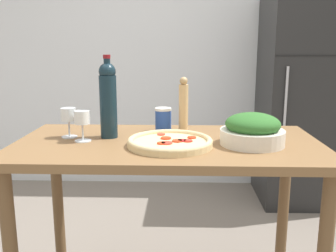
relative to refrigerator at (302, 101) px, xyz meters
name	(u,v)px	position (x,y,z in m)	size (l,w,h in m)	color
wall_back	(175,49)	(-1.08, 0.38, 0.43)	(6.40, 0.08, 2.60)	silver
refrigerator	(302,101)	(0.00, 0.00, 0.00)	(0.66, 0.68, 1.75)	black
prep_counter	(168,171)	(-1.08, -1.61, -0.09)	(1.31, 0.68, 0.92)	brown
wine_bottle	(108,99)	(-1.35, -1.54, 0.22)	(0.08, 0.08, 0.37)	#142833
wine_glass_near	(82,120)	(-1.45, -1.62, 0.14)	(0.07, 0.07, 0.13)	silver
wine_glass_far	(68,117)	(-1.53, -1.55, 0.14)	(0.07, 0.07, 0.13)	silver
pepper_mill	(183,106)	(-1.01, -1.43, 0.18)	(0.04, 0.04, 0.26)	tan
salad_bowl	(252,130)	(-0.73, -1.65, 0.11)	(0.27, 0.27, 0.13)	silver
homemade_pizza	(170,142)	(-1.07, -1.69, 0.07)	(0.35, 0.35, 0.03)	#DBC189
salt_canister	(163,120)	(-1.11, -1.41, 0.11)	(0.08, 0.08, 0.11)	#284CA3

